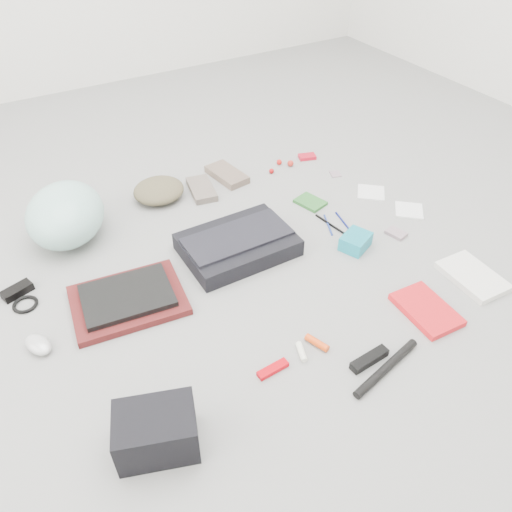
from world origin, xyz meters
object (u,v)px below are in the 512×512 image
camera_bag (156,432)px  book_red (426,310)px  messenger_bag (238,245)px  bike_helmet (65,215)px  laptop (127,296)px  accordion_wallet (356,241)px

camera_bag → book_red: 0.94m
messenger_bag → bike_helmet: size_ratio=1.14×
bike_helmet → book_red: size_ratio=1.65×
bike_helmet → book_red: bearing=-24.1°
laptop → accordion_wallet: accordion_wallet is taller
messenger_bag → accordion_wallet: messenger_bag is taller
book_red → laptop: bearing=150.3°
messenger_bag → laptop: bearing=-173.4°
laptop → accordion_wallet: bearing=-3.2°
messenger_bag → laptop: size_ratio=1.39×
laptop → camera_bag: camera_bag is taller
messenger_bag → camera_bag: bearing=-133.3°
book_red → camera_bag: bearing=-177.1°
messenger_bag → laptop: (-0.45, -0.05, 0.00)m
book_red → accordion_wallet: bearing=91.1°
messenger_bag → book_red: (0.39, -0.59, -0.02)m
accordion_wallet → laptop: bearing=146.3°
camera_bag → accordion_wallet: bearing=41.0°
bike_helmet → accordion_wallet: bearing=-10.0°
messenger_bag → camera_bag: 0.80m
accordion_wallet → book_red: bearing=-115.5°
laptop → accordion_wallet: (0.85, -0.15, -0.01)m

